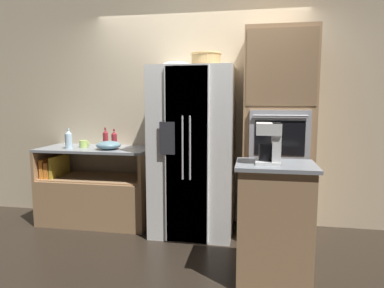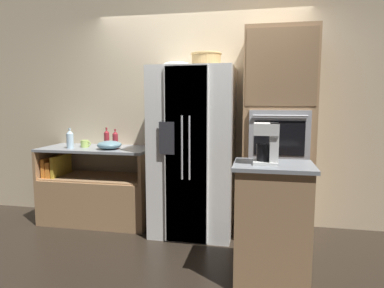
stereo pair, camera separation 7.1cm
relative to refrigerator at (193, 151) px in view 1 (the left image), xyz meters
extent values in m
plane|color=black|center=(0.00, -0.04, -0.92)|extent=(20.00, 20.00, 0.00)
cube|color=beige|center=(0.00, 0.42, 0.48)|extent=(12.00, 0.06, 2.80)
cube|color=#A87F56|center=(-1.20, 0.08, -0.64)|extent=(1.32, 0.63, 0.55)
cube|color=#A87F56|center=(-1.20, 0.08, -0.36)|extent=(1.27, 0.58, 0.02)
cube|color=#A87F56|center=(-1.84, 0.08, -0.20)|extent=(0.04, 0.63, 0.34)
cube|color=#A87F56|center=(-0.55, 0.08, -0.20)|extent=(0.04, 0.63, 0.34)
cube|color=gray|center=(-1.20, 0.08, -0.02)|extent=(1.32, 0.63, 0.03)
cube|color=orange|center=(-1.78, 0.04, -0.24)|extent=(0.04, 0.43, 0.22)
cube|color=orange|center=(-1.72, 0.04, -0.26)|extent=(0.05, 0.42, 0.19)
cube|color=gold|center=(-1.66, 0.04, -0.23)|extent=(0.03, 0.41, 0.25)
cube|color=white|center=(0.00, 0.01, 0.00)|extent=(0.88, 0.75, 1.83)
cube|color=white|center=(-0.01, -0.38, 0.00)|extent=(0.43, 0.02, 1.80)
cube|color=white|center=(0.01, -0.38, 0.00)|extent=(0.43, 0.02, 1.80)
cylinder|color=#B2B2B7|center=(-0.04, -0.40, 0.09)|extent=(0.02, 0.02, 0.64)
cylinder|color=#B2B2B7|center=(0.04, -0.40, 0.09)|extent=(0.02, 0.02, 0.64)
cube|color=#2D2D33|center=(-0.20, -0.39, 0.18)|extent=(0.16, 0.01, 0.33)
cube|color=#A87F56|center=(0.91, 0.07, 0.19)|extent=(0.71, 0.64, 2.21)
cube|color=#ADADB2|center=(0.91, -0.27, 0.22)|extent=(0.59, 0.04, 0.48)
cube|color=black|center=(0.91, -0.29, 0.20)|extent=(0.48, 0.01, 0.34)
cylinder|color=#B2B2B7|center=(0.91, -0.31, 0.41)|extent=(0.52, 0.02, 0.02)
cube|color=#94704C|center=(0.91, -0.26, 0.88)|extent=(0.67, 0.01, 0.74)
cube|color=#A87F56|center=(0.84, -0.97, -0.44)|extent=(0.57, 0.45, 0.95)
cube|color=gray|center=(0.84, -0.97, 0.05)|extent=(0.62, 0.49, 0.03)
cylinder|color=tan|center=(0.14, 0.02, 0.99)|extent=(0.31, 0.31, 0.14)
torus|color=tan|center=(0.14, 0.02, 1.05)|extent=(0.33, 0.33, 0.03)
ellipsoid|color=white|center=(-0.19, 0.05, 0.95)|extent=(0.31, 0.31, 0.07)
cylinder|color=silver|center=(-1.48, -0.04, 0.08)|extent=(0.08, 0.08, 0.17)
cone|color=silver|center=(-1.48, -0.04, 0.19)|extent=(0.08, 0.08, 0.04)
cylinder|color=silver|center=(-1.48, -0.04, 0.23)|extent=(0.03, 0.03, 0.02)
cylinder|color=maroon|center=(-1.12, 0.19, 0.08)|extent=(0.06, 0.06, 0.17)
cone|color=maroon|center=(-1.12, 0.19, 0.18)|extent=(0.06, 0.06, 0.03)
cylinder|color=maroon|center=(-1.12, 0.19, 0.22)|extent=(0.02, 0.02, 0.03)
cylinder|color=maroon|center=(-1.00, 0.17, 0.08)|extent=(0.07, 0.07, 0.16)
cone|color=maroon|center=(-1.00, 0.17, 0.17)|extent=(0.07, 0.07, 0.04)
cylinder|color=maroon|center=(-1.00, 0.17, 0.20)|extent=(0.02, 0.02, 0.02)
cylinder|color=#B2D166|center=(-1.35, 0.07, 0.04)|extent=(0.10, 0.10, 0.09)
torus|color=#B2D166|center=(-1.30, 0.07, 0.04)|extent=(0.06, 0.01, 0.06)
ellipsoid|color=#668C99|center=(-0.99, -0.02, 0.05)|extent=(0.28, 0.28, 0.10)
cube|color=white|center=(0.77, -0.99, 0.08)|extent=(0.19, 0.21, 0.02)
cylinder|color=black|center=(0.76, -0.99, 0.16)|extent=(0.11, 0.11, 0.13)
cube|color=white|center=(0.83, -0.99, 0.23)|extent=(0.07, 0.18, 0.32)
cube|color=white|center=(0.77, -0.99, 0.34)|extent=(0.19, 0.21, 0.09)
camera|label=1|loc=(0.66, -3.70, 0.56)|focal=32.00mm
camera|label=2|loc=(0.73, -3.69, 0.56)|focal=32.00mm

